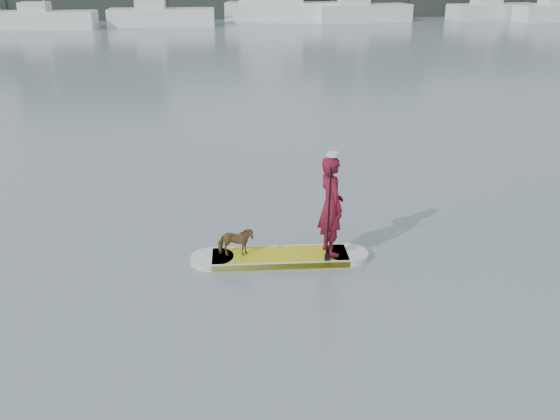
{
  "coord_description": "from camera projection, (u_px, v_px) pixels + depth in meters",
  "views": [
    {
      "loc": [
        -0.32,
        -9.85,
        5.19
      ],
      "look_at": [
        1.08,
        0.42,
        1.0
      ],
      "focal_mm": 40.0,
      "sensor_mm": 36.0,
      "label": 1
    }
  ],
  "objects": [
    {
      "name": "white_cap",
      "position": [
        333.0,
        154.0,
        10.86
      ],
      "size": [
        0.22,
        0.22,
        0.07
      ],
      "primitive_type": "cylinder",
      "color": "silver",
      "rests_on": "paddler"
    },
    {
      "name": "paddler",
      "position": [
        331.0,
        206.0,
        11.22
      ],
      "size": [
        0.56,
        0.75,
        1.87
      ],
      "primitive_type": "imported",
      "rotation": [
        0.0,
        0.0,
        1.75
      ],
      "color": "maroon",
      "rests_on": "paddleboard"
    },
    {
      "name": "sailboat_f",
      "position": [
        493.0,
        9.0,
        57.18
      ],
      "size": [
        8.79,
        3.78,
        12.74
      ],
      "rotation": [
        0.0,
        0.0,
        0.15
      ],
      "color": "white",
      "rests_on": "ground"
    },
    {
      "name": "motor_yacht_a",
      "position": [
        278.0,
        1.0,
        54.76
      ],
      "size": [
        10.46,
        4.96,
        6.03
      ],
      "rotation": [
        0.0,
        0.0,
        -0.19
      ],
      "color": "white",
      "rests_on": "ground"
    },
    {
      "name": "paddleboard",
      "position": [
        280.0,
        257.0,
        11.53
      ],
      "size": [
        3.29,
        0.96,
        0.12
      ],
      "rotation": [
        0.0,
        0.0,
        -0.06
      ],
      "color": "#CBCC13",
      "rests_on": "ground"
    },
    {
      "name": "sailboat_e",
      "position": [
        362.0,
        11.0,
        54.75
      ],
      "size": [
        8.69,
        3.77,
        12.21
      ],
      "rotation": [
        0.0,
        0.0,
        0.13
      ],
      "color": "white",
      "rests_on": "ground"
    },
    {
      "name": "paddle",
      "position": [
        328.0,
        226.0,
        11.01
      ],
      "size": [
        0.1,
        0.3,
        2.0
      ],
      "rotation": [
        0.0,
        0.0,
        -0.06
      ],
      "color": "black",
      "rests_on": "ground"
    },
    {
      "name": "sailboat_d",
      "position": [
        161.0,
        15.0,
        50.93
      ],
      "size": [
        8.64,
        3.05,
        12.57
      ],
      "rotation": [
        0.0,
        0.0,
        -0.05
      ],
      "color": "white",
      "rests_on": "ground"
    },
    {
      "name": "ground",
      "position": [
        223.0,
        274.0,
        11.03
      ],
      "size": [
        140.0,
        140.0,
        0.0
      ],
      "primitive_type": "plane",
      "color": "slate",
      "rests_on": "ground"
    },
    {
      "name": "sailboat_c",
      "position": [
        45.0,
        18.0,
        49.06
      ],
      "size": [
        7.81,
        3.14,
        10.96
      ],
      "rotation": [
        0.0,
        0.0,
        -0.08
      ],
      "color": "white",
      "rests_on": "ground"
    },
    {
      "name": "dog",
      "position": [
        236.0,
        242.0,
        11.35
      ],
      "size": [
        0.68,
        0.35,
        0.55
      ],
      "primitive_type": "imported",
      "rotation": [
        0.0,
        0.0,
        1.49
      ],
      "color": "brown",
      "rests_on": "paddleboard"
    }
  ]
}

